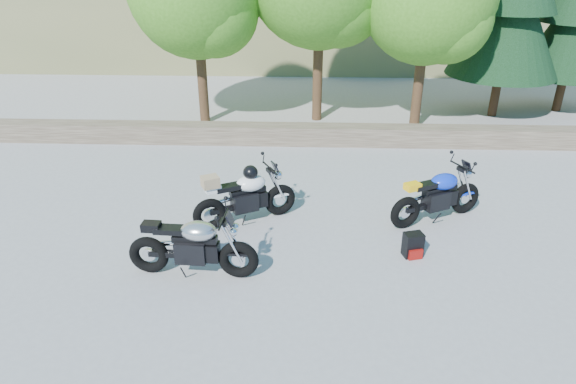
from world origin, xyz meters
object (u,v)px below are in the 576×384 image
object	(u,v)px
blue_bike	(438,196)
white_bike	(245,196)
backpack	(413,245)
silver_bike	(193,247)

from	to	relation	value
blue_bike	white_bike	bearing A→B (deg)	156.76
blue_bike	backpack	distance (m)	1.48
blue_bike	backpack	xyz separation A→B (m)	(-0.66, -1.29, -0.29)
white_bike	backpack	size ratio (longest dim) A/B	4.46
blue_bike	backpack	world-z (taller)	blue_bike
blue_bike	backpack	size ratio (longest dim) A/B	4.46
white_bike	backpack	world-z (taller)	white_bike
silver_bike	blue_bike	world-z (taller)	silver_bike
silver_bike	backpack	size ratio (longest dim) A/B	4.94
silver_bike	blue_bike	distance (m)	4.66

